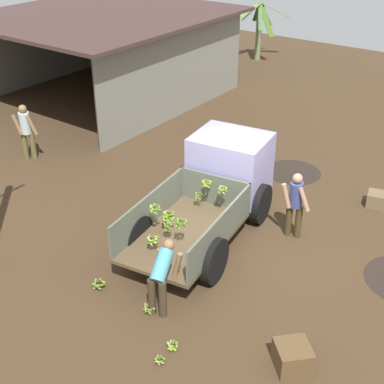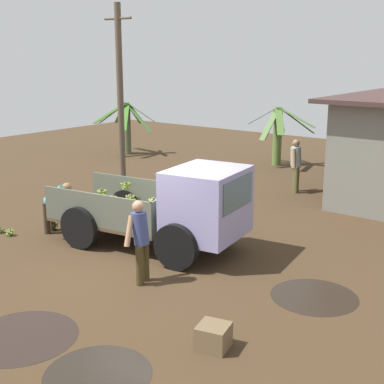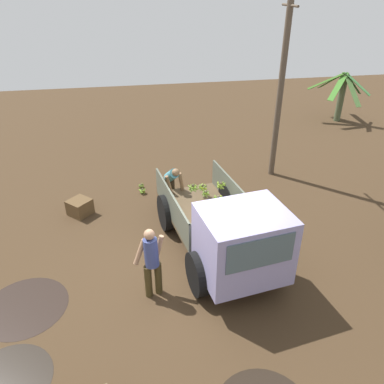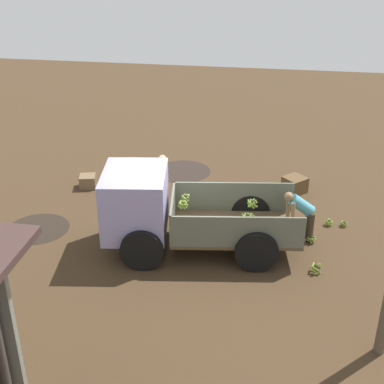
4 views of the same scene
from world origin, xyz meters
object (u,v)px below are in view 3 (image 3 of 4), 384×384
Objects in this scene: wooden_crate_0 at (80,207)px; person_worker_loading at (171,181)px; banana_bunch_on_ground_0 at (213,190)px; person_foreground_visitor at (152,260)px; banana_bunch_on_ground_2 at (173,195)px; cargo_truck at (232,236)px; utility_pole at (281,90)px; banana_bunch_on_ground_1 at (143,191)px; banana_bunch_on_ground_3 at (141,186)px.

person_worker_loading is at bearing 92.21° from wooden_crate_0.
banana_bunch_on_ground_0 is (-0.34, 1.36, -0.64)m from person_worker_loading.
banana_bunch_on_ground_2 is at bearing -29.08° from person_foreground_visitor.
banana_bunch_on_ground_2 is (-3.58, -0.80, -0.91)m from cargo_truck.
person_worker_loading is at bearing -69.59° from utility_pole.
banana_bunch_on_ground_0 is (-3.65, 0.48, -0.90)m from cargo_truck.
person_worker_loading is at bearing -173.24° from cargo_truck.
cargo_truck is at bearing -30.94° from utility_pole.
banana_bunch_on_ground_1 is 1.04m from banana_bunch_on_ground_2.
cargo_truck is 3.78m from banana_bunch_on_ground_2.
wooden_crate_0 is at bearing 11.86° from person_foreground_visitor.
wooden_crate_0 is (0.10, -2.68, -0.55)m from person_worker_loading.
utility_pole is at bearing 92.93° from banana_bunch_on_ground_3.
banana_bunch_on_ground_0 is 1.28m from banana_bunch_on_ground_2.
banana_bunch_on_ground_1 is at bearing -165.31° from cargo_truck.
banana_bunch_on_ground_3 is at bearing -87.07° from utility_pole.
person_foreground_visitor is at bearing -28.64° from person_worker_loading.
cargo_truck is at bearing 48.06° from wooden_crate_0.
person_foreground_visitor is 6.08× the size of banana_bunch_on_ground_2.
person_worker_loading reaches higher than banana_bunch_on_ground_0.
cargo_truck reaches higher than person_worker_loading.
banana_bunch_on_ground_1 is (-0.42, -2.19, -0.04)m from banana_bunch_on_ground_0.
banana_bunch_on_ground_0 is 1.00× the size of banana_bunch_on_ground_2.
person_worker_loading is at bearing -75.82° from banana_bunch_on_ground_0.
banana_bunch_on_ground_1 reaches higher than banana_bunch_on_ground_3.
wooden_crate_0 is at bearing -64.92° from banana_bunch_on_ground_1.
person_foreground_visitor reaches higher than banana_bunch_on_ground_0.
banana_bunch_on_ground_3 is at bearing -15.55° from person_foreground_visitor.
utility_pole is 3.51× the size of person_foreground_visitor.
banana_bunch_on_ground_3 is (-0.86, -0.93, -0.04)m from banana_bunch_on_ground_2.
person_foreground_visitor reaches higher than banana_bunch_on_ground_2.
banana_bunch_on_ground_1 is (0.61, -4.51, -2.83)m from utility_pole.
wooden_crate_0 is at bearing -82.16° from banana_bunch_on_ground_2.
cargo_truck is 4.51m from banana_bunch_on_ground_1.
utility_pole is 7.06m from wooden_crate_0.
person_worker_loading is 1.32m from banana_bunch_on_ground_1.
cargo_truck is 17.43× the size of banana_bunch_on_ground_0.
person_worker_loading is at bearing -17.03° from banana_bunch_on_ground_2.
wooden_crate_0 is (1.47, -6.36, -2.70)m from utility_pole.
cargo_truck is at bearing -94.59° from person_foreground_visitor.
cargo_truck reaches higher than banana_bunch_on_ground_0.
person_foreground_visitor is at bearing -87.87° from cargo_truck.
utility_pole reaches higher than cargo_truck.
banana_bunch_on_ground_1 is (-0.76, -0.83, -0.68)m from person_worker_loading.
person_foreground_visitor is 6.05× the size of banana_bunch_on_ground_0.
banana_bunch_on_ground_3 is at bearing -132.76° from banana_bunch_on_ground_2.
wooden_crate_0 reaches higher than banana_bunch_on_ground_0.
cargo_truck is 3.58× the size of person_worker_loading.
banana_bunch_on_ground_2 is 1.27m from banana_bunch_on_ground_3.
person_foreground_visitor is at bearing -29.70° from banana_bunch_on_ground_0.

